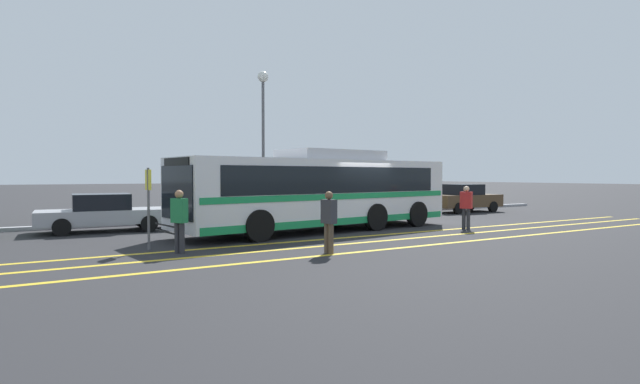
{
  "coord_description": "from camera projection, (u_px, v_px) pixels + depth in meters",
  "views": [
    {
      "loc": [
        -10.78,
        -15.22,
        2.05
      ],
      "look_at": [
        -1.26,
        0.45,
        1.43
      ],
      "focal_mm": 28.0,
      "sensor_mm": 36.0,
      "label": 1
    }
  ],
  "objects": [
    {
      "name": "bus_stop_sign",
      "position": [
        148.0,
        198.0,
        13.68
      ],
      "size": [
        0.08,
        0.4,
        2.25
      ],
      "rotation": [
        0.0,
        0.0,
        1.7
      ],
      "color": "#59595E",
      "rests_on": "ground_plane"
    },
    {
      "name": "parked_car_2",
      "position": [
        263.0,
        206.0,
        21.26
      ],
      "size": [
        4.7,
        2.07,
        1.48
      ],
      "rotation": [
        0.0,
        0.0,
        1.53
      ],
      "color": "#4C3823",
      "rests_on": "ground_plane"
    },
    {
      "name": "parked_car_4",
      "position": [
        464.0,
        198.0,
        27.65
      ],
      "size": [
        4.22,
        2.03,
        1.55
      ],
      "rotation": [
        0.0,
        0.0,
        -1.62
      ],
      "color": "#4C3823",
      "rests_on": "ground_plane"
    },
    {
      "name": "pedestrian_2",
      "position": [
        466.0,
        205.0,
        18.71
      ],
      "size": [
        0.38,
        0.47,
        1.64
      ],
      "rotation": [
        0.0,
        0.0,
        5.16
      ],
      "color": "#2D2D33",
      "rests_on": "ground_plane"
    },
    {
      "name": "parked_car_1",
      "position": [
        104.0,
        212.0,
        18.14
      ],
      "size": [
        4.65,
        2.22,
        1.37
      ],
      "rotation": [
        0.0,
        0.0,
        -1.64
      ],
      "color": "#9E9EA3",
      "rests_on": "ground_plane"
    },
    {
      "name": "curb_strip",
      "position": [
        257.0,
        218.0,
        23.22
      ],
      "size": [
        38.97,
        0.36,
        0.15
      ],
      "primitive_type": "cube",
      "color": "#99999E",
      "rests_on": "ground_plane"
    },
    {
      "name": "lane_strip_0",
      "position": [
        354.0,
        237.0,
        16.52
      ],
      "size": [
        30.97,
        0.2,
        0.01
      ],
      "primitive_type": "cube",
      "rotation": [
        0.0,
        0.0,
        1.57
      ],
      "color": "gold",
      "rests_on": "ground_plane"
    },
    {
      "name": "pedestrian_1",
      "position": [
        329.0,
        218.0,
        12.99
      ],
      "size": [
        0.27,
        0.44,
        1.63
      ],
      "rotation": [
        0.0,
        0.0,
        4.84
      ],
      "color": "brown",
      "rests_on": "ground_plane"
    },
    {
      "name": "lane_strip_1",
      "position": [
        378.0,
        241.0,
        15.44
      ],
      "size": [
        30.97,
        0.2,
        0.01
      ],
      "primitive_type": "cube",
      "rotation": [
        0.0,
        0.0,
        1.57
      ],
      "color": "gold",
      "rests_on": "ground_plane"
    },
    {
      "name": "lane_strip_2",
      "position": [
        409.0,
        247.0,
        14.2
      ],
      "size": [
        30.97,
        0.2,
        0.01
      ],
      "primitive_type": "cube",
      "rotation": [
        0.0,
        0.0,
        1.57
      ],
      "color": "gold",
      "rests_on": "ground_plane"
    },
    {
      "name": "parked_car_3",
      "position": [
        379.0,
        201.0,
        25.14
      ],
      "size": [
        4.18,
        1.87,
        1.49
      ],
      "rotation": [
        0.0,
        0.0,
        -1.59
      ],
      "color": "olive",
      "rests_on": "ground_plane"
    },
    {
      "name": "street_lamp",
      "position": [
        263.0,
        111.0,
        24.11
      ],
      "size": [
        0.53,
        0.53,
        7.07
      ],
      "color": "#59595E",
      "rests_on": "ground_plane"
    },
    {
      "name": "transit_bus",
      "position": [
        320.0,
        190.0,
        18.36
      ],
      "size": [
        11.48,
        3.98,
        2.97
      ],
      "rotation": [
        0.0,
        0.0,
        1.7
      ],
      "color": "silver",
      "rests_on": "ground_plane"
    },
    {
      "name": "ground_plane",
      "position": [
        355.0,
        230.0,
        18.66
      ],
      "size": [
        220.0,
        220.0,
        0.0
      ],
      "primitive_type": "plane",
      "color": "#262628"
    },
    {
      "name": "pedestrian_0",
      "position": [
        179.0,
        217.0,
        13.05
      ],
      "size": [
        0.4,
        0.47,
        1.66
      ],
      "rotation": [
        0.0,
        0.0,
        5.23
      ],
      "color": "#2D2D33",
      "rests_on": "ground_plane"
    }
  ]
}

